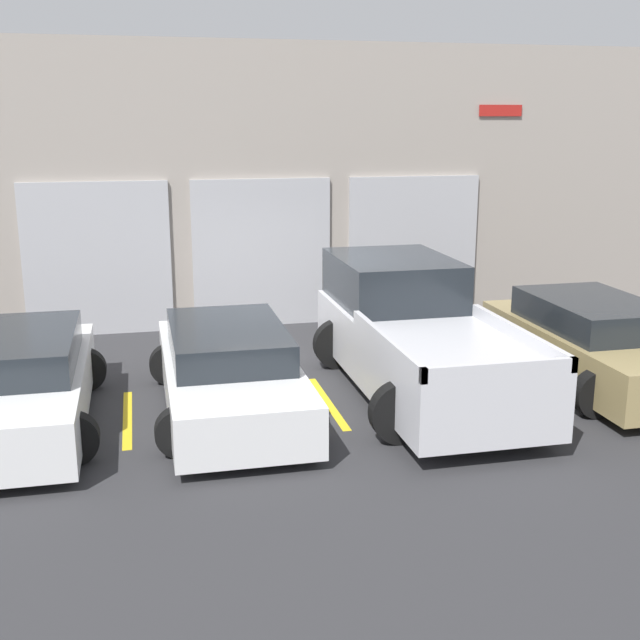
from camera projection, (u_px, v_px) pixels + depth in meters
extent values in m
plane|color=#2D2D30|center=(304.00, 368.00, 13.04)|extent=(28.00, 28.00, 0.00)
cube|color=#9E9389|center=(268.00, 186.00, 15.51)|extent=(16.80, 0.60, 5.36)
cube|color=#ADADB2|center=(98.00, 259.00, 14.79)|extent=(2.67, 0.08, 2.85)
cube|color=#ADADB2|center=(262.00, 253.00, 15.45)|extent=(2.67, 0.08, 2.85)
cube|color=#ADADB2|center=(413.00, 248.00, 16.12)|extent=(2.67, 0.08, 2.85)
cube|color=#B21E19|center=(501.00, 111.00, 15.85)|extent=(0.90, 0.03, 0.22)
cube|color=silver|center=(422.00, 353.00, 11.60)|extent=(1.91, 5.16, 0.87)
cube|color=#1E2328|center=(393.00, 280.00, 12.75)|extent=(1.76, 2.32, 0.73)
cube|color=silver|center=(386.00, 343.00, 10.18)|extent=(0.08, 2.84, 0.18)
cube|color=silver|center=(519.00, 334.00, 10.57)|extent=(0.08, 2.84, 0.18)
cube|color=silver|center=(500.00, 370.00, 9.07)|extent=(1.91, 0.08, 0.18)
cylinder|color=black|center=(338.00, 344.00, 12.99)|extent=(0.80, 0.22, 0.80)
cylinder|color=black|center=(436.00, 338.00, 13.36)|extent=(0.80, 0.22, 0.80)
cylinder|color=black|center=(401.00, 412.00, 9.97)|extent=(0.80, 0.22, 0.80)
cylinder|color=black|center=(526.00, 402.00, 10.33)|extent=(0.80, 0.22, 0.80)
cube|color=white|center=(229.00, 379.00, 11.04)|extent=(1.74, 4.51, 0.64)
cube|color=#1E2328|center=(227.00, 340.00, 11.02)|extent=(1.53, 2.48, 0.41)
cylinder|color=black|center=(169.00, 364.00, 12.24)|extent=(0.61, 0.22, 0.61)
cylinder|color=black|center=(268.00, 358.00, 12.57)|extent=(0.61, 0.22, 0.61)
cylinder|color=black|center=(180.00, 432.00, 9.60)|extent=(0.61, 0.22, 0.61)
cylinder|color=black|center=(304.00, 421.00, 9.93)|extent=(0.61, 0.22, 0.61)
cube|color=#9E8956|center=(594.00, 351.00, 12.24)|extent=(1.75, 4.36, 0.70)
cube|color=#1E2328|center=(593.00, 313.00, 12.21)|extent=(1.54, 2.40, 0.44)
cylinder|color=black|center=(508.00, 341.00, 13.40)|extent=(0.67, 0.22, 0.67)
cylinder|color=black|center=(591.00, 336.00, 13.73)|extent=(0.67, 0.22, 0.67)
cylinder|color=black|center=(597.00, 394.00, 10.84)|extent=(0.67, 0.22, 0.67)
cube|color=white|center=(15.00, 393.00, 10.43)|extent=(1.80, 4.39, 0.67)
cube|color=#1E2328|center=(13.00, 350.00, 10.40)|extent=(1.58, 2.41, 0.43)
cylinder|color=black|center=(85.00, 370.00, 11.93)|extent=(0.63, 0.22, 0.63)
cylinder|color=black|center=(72.00, 439.00, 9.36)|extent=(0.63, 0.22, 0.63)
cube|color=gold|center=(127.00, 418.00, 10.85)|extent=(0.12, 2.20, 0.01)
cube|color=gold|center=(328.00, 403.00, 11.46)|extent=(0.12, 2.20, 0.01)
cube|color=gold|center=(508.00, 388.00, 12.06)|extent=(0.12, 2.20, 0.01)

